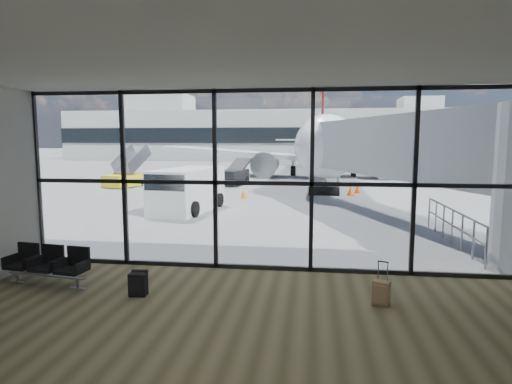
% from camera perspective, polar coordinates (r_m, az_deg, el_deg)
% --- Properties ---
extents(ground, '(220.00, 220.00, 0.00)m').
position_cam_1_polar(ground, '(50.54, 6.19, 3.20)').
color(ground, slate).
rests_on(ground, ground).
extents(lounge_shell, '(12.02, 8.01, 4.51)m').
position_cam_1_polar(lounge_shell, '(5.78, -4.61, 0.92)').
color(lounge_shell, brown).
rests_on(lounge_shell, ground).
extents(glass_curtain_wall, '(12.10, 0.12, 4.50)m').
position_cam_1_polar(glass_curtain_wall, '(10.54, 0.91, 1.45)').
color(glass_curtain_wall, white).
rests_on(glass_curtain_wall, ground).
extents(jet_bridge, '(8.00, 16.50, 4.33)m').
position_cam_1_polar(jet_bridge, '(17.88, 19.53, 4.95)').
color(jet_bridge, '#A4A7A9').
rests_on(jet_bridge, ground).
extents(apron_railing, '(0.06, 5.46, 1.11)m').
position_cam_1_polar(apron_railing, '(14.81, 24.71, -3.56)').
color(apron_railing, gray).
rests_on(apron_railing, ground).
extents(far_terminal, '(80.00, 12.20, 11.00)m').
position_cam_1_polar(far_terminal, '(72.42, 6.20, 7.65)').
color(far_terminal, silver).
rests_on(far_terminal, ground).
extents(tree_0, '(4.95, 4.95, 7.12)m').
position_cam_1_polar(tree_0, '(94.50, -21.89, 7.27)').
color(tree_0, '#382619').
rests_on(tree_0, ground).
extents(tree_1, '(5.61, 5.61, 8.07)m').
position_cam_1_polar(tree_1, '(91.73, -18.61, 7.82)').
color(tree_1, '#382619').
rests_on(tree_1, ground).
extents(tree_2, '(6.27, 6.27, 9.03)m').
position_cam_1_polar(tree_2, '(89.28, -15.13, 8.38)').
color(tree_2, '#382619').
rests_on(tree_2, ground).
extents(tree_3, '(4.95, 4.95, 7.12)m').
position_cam_1_polar(tree_3, '(87.13, -11.43, 7.70)').
color(tree_3, '#382619').
rests_on(tree_3, ground).
extents(tree_4, '(5.61, 5.61, 8.07)m').
position_cam_1_polar(tree_4, '(85.38, -7.59, 8.22)').
color(tree_4, '#382619').
rests_on(tree_4, ground).
extents(tree_5, '(6.27, 6.27, 9.03)m').
position_cam_1_polar(tree_5, '(84.04, -3.60, 8.71)').
color(tree_5, '#382619').
rests_on(tree_5, ground).
extents(seating_row, '(1.98, 0.79, 0.88)m').
position_cam_1_polar(seating_row, '(10.88, -25.86, -8.50)').
color(seating_row, gray).
rests_on(seating_row, ground).
extents(backpack, '(0.36, 0.33, 0.54)m').
position_cam_1_polar(backpack, '(9.47, -15.47, -11.76)').
color(backpack, black).
rests_on(backpack, ground).
extents(suitcase, '(0.37, 0.32, 0.88)m').
position_cam_1_polar(suitcase, '(8.98, 16.33, -12.78)').
color(suitcase, '#987854').
rests_on(suitcase, ground).
extents(airliner, '(31.30, 36.20, 9.33)m').
position_cam_1_polar(airliner, '(40.14, 8.98, 6.26)').
color(airliner, white).
rests_on(airliner, ground).
extents(service_van, '(2.72, 4.73, 1.95)m').
position_cam_1_polar(service_van, '(19.89, -9.24, 0.34)').
color(service_van, white).
rests_on(service_van, ground).
extents(belt_loader, '(2.15, 4.27, 1.88)m').
position_cam_1_polar(belt_loader, '(31.28, -3.04, 2.12)').
color(belt_loader, black).
rests_on(belt_loader, ground).
extents(mobile_stairs, '(2.44, 3.68, 2.38)m').
position_cam_1_polar(mobile_stairs, '(31.46, -17.03, 1.74)').
color(mobile_stairs, yellow).
rests_on(mobile_stairs, ground).
extents(traffic_cone_a, '(0.38, 0.38, 0.54)m').
position_cam_1_polar(traffic_cone_a, '(24.06, -1.63, -0.22)').
color(traffic_cone_a, orange).
rests_on(traffic_cone_a, ground).
extents(traffic_cone_b, '(0.44, 0.44, 0.63)m').
position_cam_1_polar(traffic_cone_b, '(25.90, 12.52, 0.22)').
color(traffic_cone_b, '#FF4C0D').
rests_on(traffic_cone_b, ground).
extents(traffic_cone_c, '(0.38, 0.38, 0.55)m').
position_cam_1_polar(traffic_cone_c, '(27.12, 13.37, 0.41)').
color(traffic_cone_c, '#DB420B').
rests_on(traffic_cone_c, ground).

